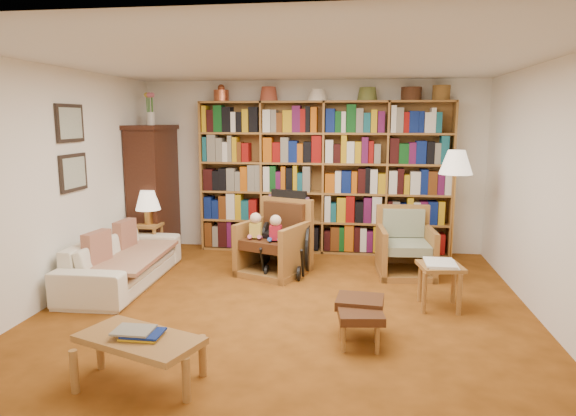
% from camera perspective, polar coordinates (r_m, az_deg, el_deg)
% --- Properties ---
extents(floor, '(5.00, 5.00, 0.00)m').
position_cam_1_polar(floor, '(5.48, -0.09, -10.95)').
color(floor, '#8E4C15').
rests_on(floor, ground).
extents(ceiling, '(5.00, 5.00, 0.00)m').
position_cam_1_polar(ceiling, '(5.15, -0.10, 16.04)').
color(ceiling, silver).
rests_on(ceiling, wall_back).
extents(wall_back, '(5.00, 0.00, 5.00)m').
position_cam_1_polar(wall_back, '(7.63, 2.56, 4.63)').
color(wall_back, white).
rests_on(wall_back, floor).
extents(wall_front, '(5.00, 0.00, 5.00)m').
position_cam_1_polar(wall_front, '(2.76, -7.47, -4.87)').
color(wall_front, white).
rests_on(wall_front, floor).
extents(wall_left, '(0.00, 5.00, 5.00)m').
position_cam_1_polar(wall_left, '(6.05, -24.29, 2.38)').
color(wall_left, white).
rests_on(wall_left, floor).
extents(wall_right, '(0.00, 5.00, 5.00)m').
position_cam_1_polar(wall_right, '(5.42, 27.11, 1.39)').
color(wall_right, white).
rests_on(wall_right, floor).
extents(bookshelf, '(3.60, 0.30, 2.42)m').
position_cam_1_polar(bookshelf, '(7.46, 3.96, 3.87)').
color(bookshelf, '#9F6631').
rests_on(bookshelf, floor).
extents(curio_cabinet, '(0.50, 0.95, 2.40)m').
position_cam_1_polar(curio_cabinet, '(7.73, -14.72, 2.17)').
color(curio_cabinet, '#391B0F').
rests_on(curio_cabinet, floor).
extents(framed_pictures, '(0.03, 0.52, 0.97)m').
position_cam_1_polar(framed_pictures, '(6.26, -22.90, 6.15)').
color(framed_pictures, black).
rests_on(framed_pictures, wall_left).
extents(sofa, '(2.00, 0.83, 0.58)m').
position_cam_1_polar(sofa, '(6.45, -17.84, -5.51)').
color(sofa, '#EFE6CA').
rests_on(sofa, floor).
extents(sofa_throw, '(0.88, 1.54, 0.04)m').
position_cam_1_polar(sofa_throw, '(6.43, -17.44, -5.44)').
color(sofa_throw, beige).
rests_on(sofa_throw, sofa).
extents(cushion_left, '(0.15, 0.39, 0.38)m').
position_cam_1_polar(cushion_left, '(6.77, -17.62, -3.37)').
color(cushion_left, maroon).
rests_on(cushion_left, sofa).
extents(cushion_right, '(0.18, 0.40, 0.39)m').
position_cam_1_polar(cushion_right, '(6.17, -20.42, -4.81)').
color(cushion_right, maroon).
rests_on(cushion_right, sofa).
extents(side_table_lamp, '(0.33, 0.33, 0.52)m').
position_cam_1_polar(side_table_lamp, '(7.37, -15.14, -2.91)').
color(side_table_lamp, '#9F6631').
rests_on(side_table_lamp, floor).
extents(table_lamp, '(0.34, 0.34, 0.47)m').
position_cam_1_polar(table_lamp, '(7.29, -15.31, 0.72)').
color(table_lamp, '#B8853B').
rests_on(table_lamp, side_table_lamp).
extents(armchair_leather, '(1.03, 1.02, 0.95)m').
position_cam_1_polar(armchair_leather, '(6.59, -1.47, -3.81)').
color(armchair_leather, '#9F6631').
rests_on(armchair_leather, floor).
extents(armchair_sage, '(0.74, 0.76, 0.85)m').
position_cam_1_polar(armchair_sage, '(6.70, 12.88, -4.41)').
color(armchair_sage, '#9F6631').
rests_on(armchair_sage, floor).
extents(wheelchair, '(0.65, 0.83, 1.03)m').
position_cam_1_polar(wheelchair, '(6.62, -0.08, -3.01)').
color(wheelchair, black).
rests_on(wheelchair, floor).
extents(floor_lamp, '(0.41, 0.41, 1.57)m').
position_cam_1_polar(floor_lamp, '(6.76, 18.15, 4.32)').
color(floor_lamp, '#B8853B').
rests_on(floor_lamp, floor).
extents(side_table_papers, '(0.48, 0.48, 0.50)m').
position_cam_1_polar(side_table_papers, '(5.56, 16.54, -6.84)').
color(side_table_papers, '#9F6631').
rests_on(side_table_papers, floor).
extents(footstool_a, '(0.45, 0.39, 0.35)m').
position_cam_1_polar(footstool_a, '(4.77, 8.00, -10.58)').
color(footstool_a, '#472513').
rests_on(footstool_a, floor).
extents(footstool_b, '(0.42, 0.37, 0.32)m').
position_cam_1_polar(footstool_b, '(4.53, 8.09, -12.05)').
color(footstool_b, '#472513').
rests_on(footstool_b, floor).
extents(coffee_table, '(1.03, 0.75, 0.43)m').
position_cam_1_polar(coffee_table, '(4.04, -16.19, -14.17)').
color(coffee_table, '#9F6631').
rests_on(coffee_table, floor).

